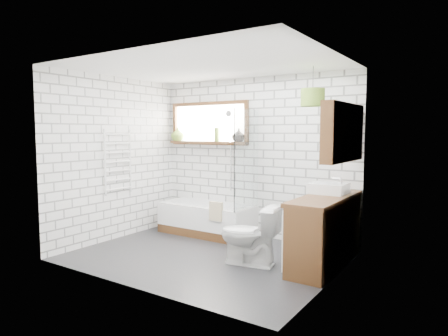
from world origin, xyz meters
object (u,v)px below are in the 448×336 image
Objects in this scene: basin at (328,188)px; bathtub at (207,219)px; toilet at (249,235)px; vanity at (325,231)px; pendant at (313,97)px.

bathtub is at bearing 175.18° from basin.
basin is 1.19m from toilet.
basin reaches higher than vanity.
pendant is at bearing -6.24° from bathtub.
basin is at bearing 103.23° from vanity.
vanity is at bearing -11.42° from bathtub.
pendant is (-0.29, 0.23, 1.67)m from vanity.
toilet is (-0.75, -0.75, -0.56)m from basin.
basin is (2.07, -0.17, 0.69)m from bathtub.
toilet is at bearing -34.90° from bathtub.
bathtub is 2.62m from pendant.
toilet reaches higher than bathtub.
vanity is at bearing -76.77° from basin.
vanity reaches higher than bathtub.
bathtub is 5.01× the size of pendant.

